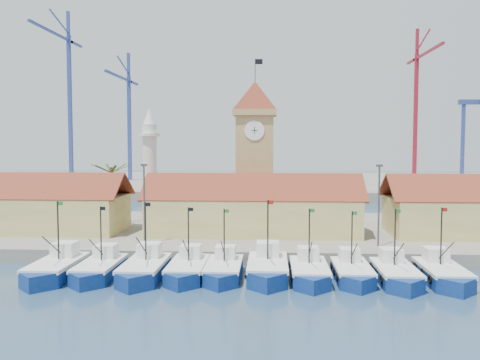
# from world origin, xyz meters

# --- Properties ---
(ground) EXTENTS (400.00, 400.00, 0.00)m
(ground) POSITION_xyz_m (0.00, 0.00, 0.00)
(ground) COLOR #1E3850
(ground) RESTS_ON ground
(quay) EXTENTS (140.00, 32.00, 1.50)m
(quay) POSITION_xyz_m (0.00, 24.00, 0.75)
(quay) COLOR gray
(quay) RESTS_ON ground
(terminal) EXTENTS (240.00, 80.00, 2.00)m
(terminal) POSITION_xyz_m (0.00, 110.00, 1.00)
(terminal) COLOR gray
(terminal) RESTS_ON ground
(boat_0) EXTENTS (3.71, 10.17, 7.69)m
(boat_0) POSITION_xyz_m (-18.25, 1.99, 0.80)
(boat_0) COLOR navy
(boat_0) RESTS_ON ground
(boat_1) EXTENTS (3.45, 9.46, 7.16)m
(boat_1) POSITION_xyz_m (-14.16, 2.36, 0.74)
(boat_1) COLOR navy
(boat_1) RESTS_ON ground
(boat_2) EXTENTS (3.68, 10.07, 7.62)m
(boat_2) POSITION_xyz_m (-9.77, 2.23, 0.79)
(boat_2) COLOR navy
(boat_2) RESTS_ON ground
(boat_3) EXTENTS (3.41, 9.36, 7.08)m
(boat_3) POSITION_xyz_m (-5.71, 2.73, 0.73)
(boat_3) COLOR navy
(boat_3) RESTS_ON ground
(boat_4) EXTENTS (3.34, 9.15, 6.92)m
(boat_4) POSITION_xyz_m (-2.26, 2.87, 0.72)
(boat_4) COLOR navy
(boat_4) RESTS_ON ground
(boat_5) EXTENTS (3.77, 10.33, 7.82)m
(boat_5) POSITION_xyz_m (1.92, 3.09, 0.81)
(boat_5) COLOR navy
(boat_5) RESTS_ON ground
(boat_6) EXTENTS (3.42, 9.37, 7.09)m
(boat_6) POSITION_xyz_m (5.83, 2.41, 0.73)
(boat_6) COLOR navy
(boat_6) RESTS_ON ground
(boat_7) EXTENTS (3.30, 9.03, 6.83)m
(boat_7) POSITION_xyz_m (9.84, 2.63, 0.71)
(boat_7) COLOR navy
(boat_7) RESTS_ON ground
(boat_8) EXTENTS (3.45, 9.45, 7.15)m
(boat_8) POSITION_xyz_m (13.72, 2.05, 0.74)
(boat_8) COLOR navy
(boat_8) RESTS_ON ground
(boat_9) EXTENTS (3.52, 9.64, 7.30)m
(boat_9) POSITION_xyz_m (18.01, 2.32, 0.75)
(boat_9) COLOR navy
(boat_9) RESTS_ON ground
(hall_left) EXTENTS (31.20, 10.13, 7.61)m
(hall_left) POSITION_xyz_m (-32.00, 20.00, 3.99)
(hall_left) COLOR #E1CC7B
(hall_left) RESTS_ON quay
(hall_center) EXTENTS (27.04, 10.13, 7.61)m
(hall_center) POSITION_xyz_m (0.00, 20.00, 3.99)
(hall_center) COLOR #E1CC7B
(hall_center) RESTS_ON quay
(clock_tower) EXTENTS (5.80, 5.80, 22.70)m
(clock_tower) POSITION_xyz_m (0.00, 26.00, 11.96)
(clock_tower) COLOR tan
(clock_tower) RESTS_ON quay
(minaret) EXTENTS (3.00, 3.00, 16.30)m
(minaret) POSITION_xyz_m (-15.00, 28.00, 9.73)
(minaret) COLOR silver
(minaret) RESTS_ON quay
(palm_tree) EXTENTS (5.60, 5.03, 8.39)m
(palm_tree) POSITION_xyz_m (-20.00, 26.00, 6.25)
(palm_tree) COLOR brown
(palm_tree) RESTS_ON quay
(lamp_posts) EXTENTS (80.70, 0.25, 9.03)m
(lamp_posts) POSITION_xyz_m (0.50, 12.00, 6.48)
(lamp_posts) COLOR #3F3F44
(lamp_posts) RESTS_ON quay
(crane_blue_far) EXTENTS (1.00, 34.73, 47.57)m
(crane_blue_far) POSITION_xyz_m (-54.71, 100.45, 28.55)
(crane_blue_far) COLOR #2E3F8D
(crane_blue_far) RESTS_ON terminal
(crane_blue_near) EXTENTS (1.00, 32.03, 36.93)m
(crane_blue_near) POSITION_xyz_m (-39.36, 106.54, 22.43)
(crane_blue_near) COLOR #2E3F8D
(crane_blue_near) RESTS_ON terminal
(crane_red_right) EXTENTS (1.00, 32.99, 42.18)m
(crane_red_right) POSITION_xyz_m (42.20, 103.55, 25.44)
(crane_red_right) COLOR maroon
(crane_red_right) RESTS_ON terminal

